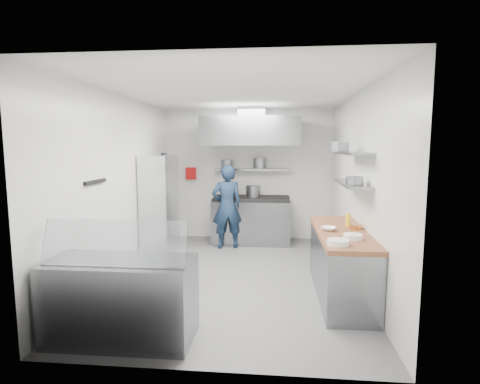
# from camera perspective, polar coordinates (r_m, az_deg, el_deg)

# --- Properties ---
(floor) EXTENTS (5.00, 5.00, 0.00)m
(floor) POSITION_cam_1_polar(r_m,az_deg,el_deg) (5.99, -0.55, -12.68)
(floor) COLOR #4D4D4F
(floor) RESTS_ON ground
(ceiling) EXTENTS (5.00, 5.00, 0.00)m
(ceiling) POSITION_cam_1_polar(r_m,az_deg,el_deg) (5.69, -0.59, 14.92)
(ceiling) COLOR silver
(ceiling) RESTS_ON wall_back
(wall_back) EXTENTS (3.60, 2.80, 0.02)m
(wall_back) POSITION_cam_1_polar(r_m,az_deg,el_deg) (8.15, 1.25, 2.68)
(wall_back) COLOR white
(wall_back) RESTS_ON floor
(wall_front) EXTENTS (3.60, 2.80, 0.02)m
(wall_front) POSITION_cam_1_polar(r_m,az_deg,el_deg) (3.22, -5.20, -4.11)
(wall_front) COLOR white
(wall_front) RESTS_ON floor
(wall_left) EXTENTS (2.80, 5.00, 0.02)m
(wall_left) POSITION_cam_1_polar(r_m,az_deg,el_deg) (6.12, -17.58, 0.90)
(wall_left) COLOR white
(wall_left) RESTS_ON floor
(wall_right) EXTENTS (2.80, 5.00, 0.02)m
(wall_right) POSITION_cam_1_polar(r_m,az_deg,el_deg) (5.77, 17.52, 0.54)
(wall_right) COLOR white
(wall_right) RESTS_ON floor
(gas_range) EXTENTS (1.60, 0.80, 0.90)m
(gas_range) POSITION_cam_1_polar(r_m,az_deg,el_deg) (7.88, 1.75, -4.45)
(gas_range) COLOR gray
(gas_range) RESTS_ON floor
(cooktop) EXTENTS (1.57, 0.78, 0.06)m
(cooktop) POSITION_cam_1_polar(r_m,az_deg,el_deg) (7.80, 1.77, -0.99)
(cooktop) COLOR black
(cooktop) RESTS_ON gas_range
(stock_pot_left) EXTENTS (0.25, 0.25, 0.20)m
(stock_pot_left) POSITION_cam_1_polar(r_m,az_deg,el_deg) (7.88, -1.64, 0.05)
(stock_pot_left) COLOR slate
(stock_pot_left) RESTS_ON cooktop
(stock_pot_mid) EXTENTS (0.30, 0.30, 0.24)m
(stock_pot_mid) POSITION_cam_1_polar(r_m,az_deg,el_deg) (7.80, 1.99, 0.12)
(stock_pot_mid) COLOR slate
(stock_pot_mid) RESTS_ON cooktop
(over_range_shelf) EXTENTS (1.60, 0.30, 0.04)m
(over_range_shelf) POSITION_cam_1_polar(r_m,az_deg,el_deg) (7.97, 1.89, 3.45)
(over_range_shelf) COLOR gray
(over_range_shelf) RESTS_ON wall_back
(shelf_pot_a) EXTENTS (0.25, 0.25, 0.18)m
(shelf_pot_a) POSITION_cam_1_polar(r_m,az_deg,el_deg) (8.09, -2.02, 4.28)
(shelf_pot_a) COLOR slate
(shelf_pot_a) RESTS_ON over_range_shelf
(shelf_pot_b) EXTENTS (0.26, 0.26, 0.22)m
(shelf_pot_b) POSITION_cam_1_polar(r_m,az_deg,el_deg) (7.99, 3.01, 4.38)
(shelf_pot_b) COLOR slate
(shelf_pot_b) RESTS_ON over_range_shelf
(extractor_hood) EXTENTS (1.90, 1.15, 0.55)m
(extractor_hood) POSITION_cam_1_polar(r_m,az_deg,el_deg) (7.55, 1.72, 9.17)
(extractor_hood) COLOR gray
(extractor_hood) RESTS_ON wall_back
(hood_duct) EXTENTS (0.55, 0.55, 0.24)m
(hood_duct) POSITION_cam_1_polar(r_m,az_deg,el_deg) (7.80, 1.84, 11.90)
(hood_duct) COLOR slate
(hood_duct) RESTS_ON extractor_hood
(red_firebox) EXTENTS (0.22, 0.10, 0.26)m
(red_firebox) POSITION_cam_1_polar(r_m,az_deg,el_deg) (8.27, -7.45, 2.83)
(red_firebox) COLOR #B50E10
(red_firebox) RESTS_ON wall_back
(chef) EXTENTS (0.69, 0.54, 1.65)m
(chef) POSITION_cam_1_polar(r_m,az_deg,el_deg) (7.38, -2.01, -2.26)
(chef) COLOR #14263E
(chef) RESTS_ON floor
(wire_rack) EXTENTS (0.50, 0.90, 1.85)m
(wire_rack) POSITION_cam_1_polar(r_m,az_deg,el_deg) (7.07, -12.09, -2.02)
(wire_rack) COLOR silver
(wire_rack) RESTS_ON floor
(rack_bin_a) EXTENTS (0.16, 0.20, 0.18)m
(rack_bin_a) POSITION_cam_1_polar(r_m,az_deg,el_deg) (7.10, -12.05, -3.01)
(rack_bin_a) COLOR white
(rack_bin_a) RESTS_ON wire_rack
(rack_bin_b) EXTENTS (0.13, 0.17, 0.15)m
(rack_bin_b) POSITION_cam_1_polar(r_m,az_deg,el_deg) (7.24, -11.62, 1.20)
(rack_bin_b) COLOR yellow
(rack_bin_b) RESTS_ON wire_rack
(rack_jar) EXTENTS (0.11, 0.11, 0.18)m
(rack_jar) POSITION_cam_1_polar(r_m,az_deg,el_deg) (7.13, -11.49, 5.14)
(rack_jar) COLOR black
(rack_jar) RESTS_ON wire_rack
(knife_strip) EXTENTS (0.04, 0.55, 0.05)m
(knife_strip) POSITION_cam_1_polar(r_m,az_deg,el_deg) (5.28, -21.18, 1.46)
(knife_strip) COLOR black
(knife_strip) RESTS_ON wall_left
(prep_counter_base) EXTENTS (0.62, 2.00, 0.84)m
(prep_counter_base) POSITION_cam_1_polar(r_m,az_deg,el_deg) (5.33, 15.06, -10.68)
(prep_counter_base) COLOR gray
(prep_counter_base) RESTS_ON floor
(prep_counter_top) EXTENTS (0.65, 2.04, 0.06)m
(prep_counter_top) POSITION_cam_1_polar(r_m,az_deg,el_deg) (5.21, 15.22, -5.96)
(prep_counter_top) COLOR brown
(prep_counter_top) RESTS_ON prep_counter_base
(plate_stack_a) EXTENTS (0.25, 0.25, 0.06)m
(plate_stack_a) POSITION_cam_1_polar(r_m,az_deg,el_deg) (4.44, 14.71, -7.42)
(plate_stack_a) COLOR white
(plate_stack_a) RESTS_ON prep_counter_top
(plate_stack_b) EXTENTS (0.23, 0.23, 0.06)m
(plate_stack_b) POSITION_cam_1_polar(r_m,az_deg,el_deg) (4.75, 16.80, -6.53)
(plate_stack_b) COLOR white
(plate_stack_b) RESTS_ON prep_counter_top
(copper_pan) EXTENTS (0.17, 0.17, 0.06)m
(copper_pan) POSITION_cam_1_polar(r_m,az_deg,el_deg) (5.33, 17.23, -5.07)
(copper_pan) COLOR #B56733
(copper_pan) RESTS_ON prep_counter_top
(squeeze_bottle) EXTENTS (0.06, 0.06, 0.18)m
(squeeze_bottle) POSITION_cam_1_polar(r_m,az_deg,el_deg) (5.49, 16.17, -4.06)
(squeeze_bottle) COLOR yellow
(squeeze_bottle) RESTS_ON prep_counter_top
(mixing_bowl) EXTENTS (0.25, 0.25, 0.05)m
(mixing_bowl) POSITION_cam_1_polar(r_m,az_deg,el_deg) (5.14, 13.31, -5.47)
(mixing_bowl) COLOR white
(mixing_bowl) RESTS_ON prep_counter_top
(wall_shelf_lower) EXTENTS (0.30, 1.30, 0.04)m
(wall_shelf_lower) POSITION_cam_1_polar(r_m,az_deg,el_deg) (5.43, 16.56, 1.26)
(wall_shelf_lower) COLOR gray
(wall_shelf_lower) RESTS_ON wall_right
(wall_shelf_upper) EXTENTS (0.30, 1.30, 0.04)m
(wall_shelf_upper) POSITION_cam_1_polar(r_m,az_deg,el_deg) (5.41, 16.72, 5.69)
(wall_shelf_upper) COLOR gray
(wall_shelf_upper) RESTS_ON wall_right
(shelf_pot_c) EXTENTS (0.23, 0.23, 0.10)m
(shelf_pot_c) POSITION_cam_1_polar(r_m,az_deg,el_deg) (5.11, 17.05, 1.67)
(shelf_pot_c) COLOR slate
(shelf_pot_c) RESTS_ON wall_shelf_lower
(shelf_pot_d) EXTENTS (0.28, 0.28, 0.14)m
(shelf_pot_d) POSITION_cam_1_polar(r_m,az_deg,el_deg) (5.63, 14.86, 6.71)
(shelf_pot_d) COLOR slate
(shelf_pot_d) RESTS_ON wall_shelf_upper
(display_case) EXTENTS (1.50, 0.70, 0.85)m
(display_case) POSITION_cam_1_polar(r_m,az_deg,el_deg) (4.25, -17.61, -15.36)
(display_case) COLOR gray
(display_case) RESTS_ON floor
(display_glass) EXTENTS (1.47, 0.19, 0.42)m
(display_glass) POSITION_cam_1_polar(r_m,az_deg,el_deg) (3.94, -18.65, -7.29)
(display_glass) COLOR silver
(display_glass) RESTS_ON display_case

